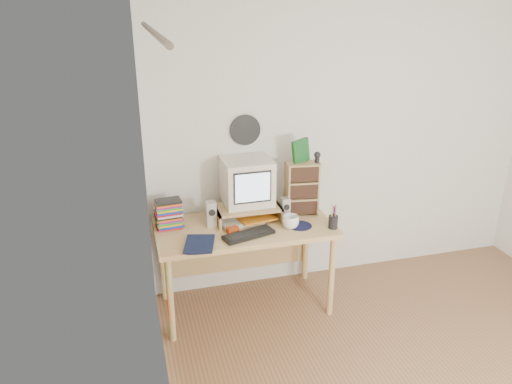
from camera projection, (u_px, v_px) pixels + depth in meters
back_wall at (348, 143)px, 4.34m from camera, size 3.50×0.00×3.50m
left_wall at (167, 268)px, 2.34m from camera, size 0.00×3.50×3.50m
curtain at (166, 241)px, 2.82m from camera, size 0.00×2.20×2.20m
wall_disc at (245, 130)px, 4.03m from camera, size 0.25×0.02×0.25m
desk at (243, 237)px, 4.05m from camera, size 1.40×0.70×0.75m
monitor_riser at (247, 209)px, 4.01m from camera, size 0.52×0.30×0.12m
crt_monitor at (248, 182)px, 3.98m from camera, size 0.39×0.39×0.37m
speaker_left at (211, 214)px, 3.89m from camera, size 0.08×0.08×0.21m
speaker_right at (285, 208)px, 4.03m from camera, size 0.07×0.07×0.18m
keyboard at (249, 235)px, 3.76m from camera, size 0.42×0.24×0.03m
dvd_stack at (169, 211)px, 3.86m from camera, size 0.21×0.16×0.28m
cd_rack at (302, 189)px, 4.08m from camera, size 0.28×0.18×0.44m
mug at (291, 222)px, 3.88m from camera, size 0.16×0.16×0.10m
diary at (185, 243)px, 3.61m from camera, size 0.30×0.25×0.05m
mousepad at (300, 226)px, 3.93m from camera, size 0.21×0.21×0.00m
pen_cup at (333, 219)px, 3.87m from camera, size 0.09×0.09×0.15m
papers at (246, 219)px, 4.01m from camera, size 0.37×0.30×0.04m
red_box at (233, 230)px, 3.82m from camera, size 0.10×0.07×0.04m
game_box at (301, 151)px, 3.97m from camera, size 0.15×0.08×0.19m
webcam at (317, 157)px, 3.98m from camera, size 0.06×0.06×0.09m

